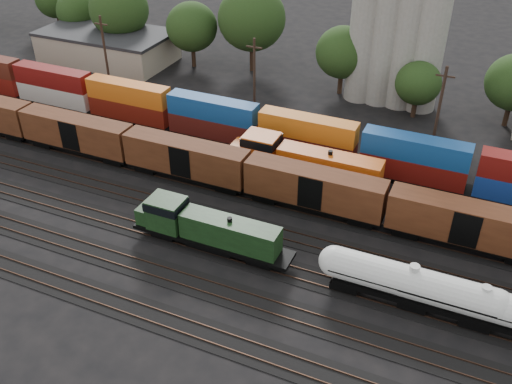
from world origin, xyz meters
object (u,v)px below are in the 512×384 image
at_px(grain_silo, 396,28).
at_px(green_locomotive, 203,227).
at_px(tank_car_a, 411,284).
at_px(orange_locomotive, 301,162).

bearing_deg(grain_silo, green_locomotive, -101.99).
distance_m(tank_car_a, orange_locomotive, 21.53).
height_order(green_locomotive, orange_locomotive, orange_locomotive).
relative_size(green_locomotive, grain_silo, 0.57).
xyz_separation_m(green_locomotive, grain_silo, (8.71, 41.00, 8.76)).
relative_size(green_locomotive, orange_locomotive, 0.84).
xyz_separation_m(orange_locomotive, grain_silo, (4.14, 26.00, 8.47)).
bearing_deg(orange_locomotive, green_locomotive, -106.93).
bearing_deg(tank_car_a, orange_locomotive, 135.84).
bearing_deg(green_locomotive, grain_silo, 78.01).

